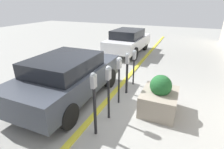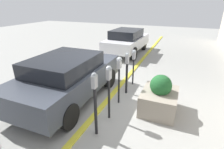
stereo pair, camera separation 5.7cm
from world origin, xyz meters
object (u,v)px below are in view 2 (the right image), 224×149
Objects in this scene: parking_meter_second at (109,83)px; planter_box at (159,98)px; parking_meter_middle at (119,69)px; parking_meter_nearest at (95,98)px; parked_car_middle at (68,77)px; parking_meter_farthest at (134,59)px; parked_car_rear at (127,41)px; parking_meter_fourth at (127,69)px.

parking_meter_second is 1.26× the size of planter_box.
parking_meter_middle is at bearing 91.97° from planter_box.
parking_meter_second is at bearing 126.20° from planter_box.
parking_meter_middle is 1.25× the size of planter_box.
parking_meter_nearest is 1.05× the size of parking_meter_second.
parked_car_middle is at bearing 98.21° from planter_box.
parking_meter_farthest is at bearing 40.14° from planter_box.
parking_meter_nearest reaches higher than parking_meter_middle.
parking_meter_second reaches higher than parking_meter_middle.
parking_meter_farthest is at bearing -156.37° from parked_car_rear.
parked_car_rear is (6.02, 0.03, -0.00)m from parked_car_middle.
parking_meter_farthest is 4.50m from parked_car_rear.
planter_box is 2.87m from parked_car_middle.
parking_meter_middle is 5.90m from parked_car_rear.
parked_car_middle is at bearing 73.99° from parking_meter_second.
planter_box is at bearing -118.96° from parking_meter_fourth.
parking_meter_farthest is 0.35× the size of parked_car_rear.
parking_meter_nearest is at bearing 179.69° from parking_meter_farthest.
parking_meter_farthest is 0.33× the size of parked_car_middle.
parking_meter_fourth is 1.94m from parked_car_middle.
parking_meter_farthest is 1.96m from planter_box.
parking_meter_fourth is 1.06× the size of parking_meter_farthest.
parking_meter_fourth reaches higher than parked_car_rear.
parking_meter_second is at bearing -179.70° from parking_meter_farthest.
parking_meter_fourth is (2.25, -0.00, -0.10)m from parking_meter_nearest.
parking_meter_nearest is 1.10× the size of parking_meter_fourth.
parking_meter_fourth is 0.37× the size of parked_car_rear.
parking_meter_nearest is 0.39× the size of parked_car_middle.
parking_meter_fourth is 5.20m from parked_car_rear.
parking_meter_fourth is at bearing -56.44° from parked_car_middle.
parked_car_middle is at bearing 53.81° from parking_meter_nearest.
parking_meter_nearest is at bearing -126.64° from parked_car_middle.
parking_meter_farthest is (0.76, -0.01, 0.11)m from parking_meter_fourth.
parked_car_rear is at bearing 26.93° from planter_box.
parking_meter_nearest is 1.99m from parked_car_middle.
parking_meter_nearest is at bearing -179.71° from parking_meter_middle.
parked_car_rear is (4.18, 1.65, -0.24)m from parking_meter_farthest.
planter_box is at bearing -88.03° from parking_meter_middle.
parked_car_middle is (-1.84, 1.62, -0.23)m from parking_meter_farthest.
parking_meter_nearest reaches higher than planter_box.
parking_meter_nearest reaches higher than parking_meter_farthest.
parking_meter_fourth is 0.76m from parking_meter_farthest.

